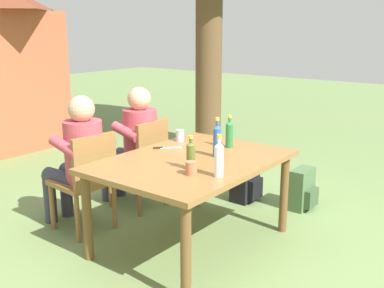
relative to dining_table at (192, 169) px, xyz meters
name	(u,v)px	position (x,y,z in m)	size (l,w,h in m)	color
ground_plane	(192,244)	(0.00, 0.00, -0.64)	(24.00, 24.00, 0.00)	#6B844C
dining_table	(192,169)	(0.00, 0.00, 0.00)	(1.51, 1.10, 0.72)	olive
chair_far_left	(87,177)	(-0.35, 0.85, -0.15)	(0.47, 0.47, 0.87)	olive
chair_far_right	(143,159)	(0.34, 0.85, -0.15)	(0.45, 0.45, 0.87)	olive
person_in_white_shirt	(78,156)	(-0.34, 0.96, 0.01)	(0.47, 0.61, 1.18)	#B7424C
person_in_plaid_shirt	(135,141)	(0.34, 0.96, 0.01)	(0.47, 0.61, 1.18)	#B7424C
bottle_blue	(217,140)	(0.17, -0.11, 0.22)	(0.06, 0.06, 0.32)	#2D56A3
bottle_olive	(191,155)	(-0.21, -0.15, 0.19)	(0.06, 0.06, 0.25)	#566623
bottle_clear	(219,159)	(-0.23, -0.41, 0.21)	(0.06, 0.06, 0.30)	white
bottle_green	(229,134)	(0.48, -0.03, 0.20)	(0.06, 0.06, 0.28)	#287A38
cup_terracotta	(191,168)	(-0.31, -0.23, 0.13)	(0.08, 0.08, 0.09)	#BC6B47
cup_steel	(180,135)	(0.39, 0.44, 0.13)	(0.08, 0.08, 0.10)	#B2B7BC
table_knife	(165,148)	(0.12, 0.38, 0.08)	(0.19, 0.18, 0.01)	silver
backpack_by_near_side	(303,190)	(1.26, -0.39, -0.45)	(0.30, 0.21, 0.40)	#47663D
backpack_by_far_side	(246,179)	(1.10, 0.16, -0.42)	(0.29, 0.25, 0.46)	black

